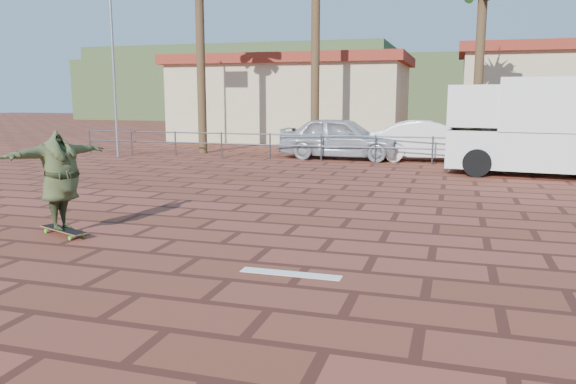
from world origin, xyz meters
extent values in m
plane|color=brown|center=(0.00, 0.00, 0.00)|extent=(120.00, 120.00, 0.00)
cube|color=white|center=(0.70, -1.20, 0.00)|extent=(1.40, 0.22, 0.01)
cylinder|color=#47494F|center=(-12.00, 12.00, 0.50)|extent=(0.06, 0.06, 1.00)
cylinder|color=#47494F|center=(-10.00, 12.00, 0.50)|extent=(0.06, 0.06, 1.00)
cylinder|color=#47494F|center=(-8.00, 12.00, 0.50)|extent=(0.06, 0.06, 1.00)
cylinder|color=#47494F|center=(-6.00, 12.00, 0.50)|extent=(0.06, 0.06, 1.00)
cylinder|color=#47494F|center=(-4.00, 12.00, 0.50)|extent=(0.06, 0.06, 1.00)
cylinder|color=#47494F|center=(-2.00, 12.00, 0.50)|extent=(0.06, 0.06, 1.00)
cylinder|color=#47494F|center=(0.00, 12.00, 0.50)|extent=(0.06, 0.06, 1.00)
cylinder|color=#47494F|center=(2.00, 12.00, 0.50)|extent=(0.06, 0.06, 1.00)
cylinder|color=#47494F|center=(4.00, 12.00, 0.50)|extent=(0.06, 0.06, 1.00)
cylinder|color=#47494F|center=(6.00, 12.00, 0.50)|extent=(0.06, 0.06, 1.00)
cylinder|color=#47494F|center=(0.00, 12.00, 0.95)|extent=(24.00, 0.05, 0.05)
cylinder|color=#47494F|center=(0.00, 12.00, 0.55)|extent=(24.00, 0.05, 0.05)
cylinder|color=gray|center=(-10.00, 11.00, 4.00)|extent=(0.10, 0.10, 8.00)
cylinder|color=brown|center=(-7.50, 13.50, 3.50)|extent=(0.36, 0.36, 7.00)
cylinder|color=brown|center=(-3.00, 15.00, 4.10)|extent=(0.36, 0.36, 8.20)
cylinder|color=brown|center=(3.50, 15.50, 3.25)|extent=(0.36, 0.36, 6.50)
cube|color=beige|center=(-6.00, 22.00, 2.00)|extent=(12.00, 7.00, 4.00)
cube|color=maroon|center=(-6.00, 22.00, 4.25)|extent=(12.60, 7.60, 0.50)
cube|color=beige|center=(8.00, 24.00, 2.25)|extent=(10.00, 6.00, 4.50)
cube|color=maroon|center=(8.00, 24.00, 4.75)|extent=(10.60, 6.60, 0.50)
cube|color=#384C28|center=(0.00, 50.00, 3.00)|extent=(70.00, 18.00, 6.00)
cube|color=#384C28|center=(-22.00, 56.00, 4.00)|extent=(35.00, 14.00, 8.00)
cube|color=olive|center=(-3.67, -0.27, 0.10)|extent=(1.16, 0.67, 0.02)
cube|color=black|center=(-3.67, -0.27, 0.11)|extent=(1.11, 0.63, 0.00)
cube|color=silver|center=(-4.04, -0.12, 0.07)|extent=(0.13, 0.20, 0.03)
cube|color=silver|center=(-3.31, -0.42, 0.07)|extent=(0.13, 0.20, 0.03)
cylinder|color=#49CE2B|center=(-4.08, -0.22, 0.04)|extent=(0.08, 0.06, 0.07)
cylinder|color=#49CE2B|center=(-4.00, -0.01, 0.04)|extent=(0.08, 0.06, 0.07)
cylinder|color=#49CE2B|center=(-3.35, -0.52, 0.04)|extent=(0.08, 0.06, 0.07)
cylinder|color=#49CE2B|center=(-3.26, -0.31, 0.04)|extent=(0.08, 0.06, 0.07)
imported|color=#404B28|center=(-3.67, -0.27, 0.96)|extent=(0.99, 2.16, 1.70)
cube|color=silver|center=(5.39, 10.23, 0.78)|extent=(5.85, 2.91, 1.15)
cube|color=silver|center=(3.42, 10.45, 2.09)|extent=(1.91, 2.47, 1.25)
cube|color=black|center=(2.75, 10.53, 1.62)|extent=(0.26, 1.77, 0.68)
cylinder|color=black|center=(3.41, 9.35, 0.42)|extent=(0.86, 0.38, 0.83)
cylinder|color=black|center=(3.65, 11.53, 0.42)|extent=(0.86, 0.38, 0.83)
imported|color=#AAACB2|center=(-1.45, 13.00, 0.81)|extent=(4.81, 2.12, 1.61)
imported|color=white|center=(1.91, 13.21, 0.75)|extent=(4.68, 2.05, 1.49)
camera|label=1|loc=(2.76, -8.22, 2.38)|focal=35.00mm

